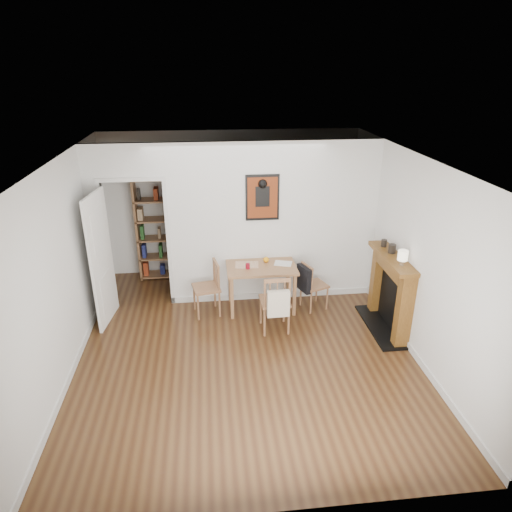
{
  "coord_description": "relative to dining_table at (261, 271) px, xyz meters",
  "views": [
    {
      "loc": [
        -0.44,
        -5.38,
        3.68
      ],
      "look_at": [
        0.22,
        0.6,
        1.1
      ],
      "focal_mm": 32.0,
      "sensor_mm": 36.0,
      "label": 1
    }
  ],
  "objects": [
    {
      "name": "chair_left",
      "position": [
        -0.87,
        -0.07,
        -0.21
      ],
      "size": [
        0.51,
        0.51,
        0.87
      ],
      "color": "#8D6441",
      "rests_on": "ground"
    },
    {
      "name": "orange_fruit",
      "position": [
        0.09,
        0.14,
        0.13
      ],
      "size": [
        0.09,
        0.09,
        0.09
      ],
      "primitive_type": "sphere",
      "color": "orange",
      "rests_on": "dining_table"
    },
    {
      "name": "chair_front",
      "position": [
        0.12,
        -0.66,
        -0.18
      ],
      "size": [
        0.47,
        0.53,
        0.91
      ],
      "color": "#8D6441",
      "rests_on": "ground"
    },
    {
      "name": "fireplace",
      "position": [
        1.81,
        -0.78,
        -0.03
      ],
      "size": [
        0.45,
        1.25,
        1.16
      ],
      "color": "brown",
      "rests_on": "ground"
    },
    {
      "name": "notebook",
      "position": [
        0.35,
        0.05,
        0.1
      ],
      "size": [
        0.31,
        0.26,
        0.01
      ],
      "primitive_type": "cube",
      "rotation": [
        0.0,
        0.0,
        -0.29
      ],
      "color": "silver",
      "rests_on": "dining_table"
    },
    {
      "name": "ceramic_jar_a",
      "position": [
        1.79,
        -0.67,
        0.58
      ],
      "size": [
        0.11,
        0.11,
        0.13
      ],
      "primitive_type": "cylinder",
      "color": "black",
      "rests_on": "fireplace"
    },
    {
      "name": "ceramic_jar_b",
      "position": [
        1.76,
        -0.42,
        0.56
      ],
      "size": [
        0.08,
        0.08,
        0.11
      ],
      "primitive_type": "cylinder",
      "color": "black",
      "rests_on": "fireplace"
    },
    {
      "name": "room_shell",
      "position": [
        -0.25,
        0.31,
        0.65
      ],
      "size": [
        5.2,
        5.2,
        5.2
      ],
      "color": "silver",
      "rests_on": "ground"
    },
    {
      "name": "dining_table",
      "position": [
        0.0,
        0.0,
        0.0
      ],
      "size": [
        1.08,
        0.69,
        0.74
      ],
      "color": "#896040",
      "rests_on": "ground"
    },
    {
      "name": "ground",
      "position": [
        -0.35,
        -1.03,
        -0.65
      ],
      "size": [
        5.2,
        5.2,
        0.0
      ],
      "primitive_type": "plane",
      "color": "#4D3219",
      "rests_on": "ground"
    },
    {
      "name": "chair_right",
      "position": [
        0.83,
        -0.08,
        -0.24
      ],
      "size": [
        0.54,
        0.5,
        0.79
      ],
      "color": "#8D6441",
      "rests_on": "ground"
    },
    {
      "name": "placemat",
      "position": [
        -0.22,
        0.07,
        0.09
      ],
      "size": [
        0.38,
        0.3,
        0.0
      ],
      "primitive_type": "cube",
      "rotation": [
        0.0,
        0.0,
        -0.08
      ],
      "color": "#C0B09E",
      "rests_on": "dining_table"
    },
    {
      "name": "bookshelf",
      "position": [
        -1.67,
        1.37,
        0.28
      ],
      "size": [
        0.79,
        0.32,
        1.87
      ],
      "color": "#896040",
      "rests_on": "ground"
    },
    {
      "name": "mantel_lamp",
      "position": [
        1.76,
        -1.1,
        0.64
      ],
      "size": [
        0.14,
        0.14,
        0.21
      ],
      "color": "silver",
      "rests_on": "fireplace"
    },
    {
      "name": "red_glass",
      "position": [
        -0.22,
        -0.07,
        0.13
      ],
      "size": [
        0.07,
        0.07,
        0.09
      ],
      "primitive_type": "cylinder",
      "color": "maroon",
      "rests_on": "dining_table"
    }
  ]
}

